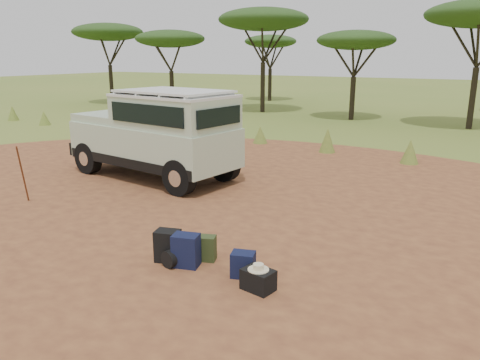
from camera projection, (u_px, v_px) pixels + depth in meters
The scene contains 13 objects.
ground at pixel (183, 224), 9.93m from camera, with size 140.00×140.00×0.00m, color olive.
dirt_clearing at pixel (183, 224), 9.93m from camera, with size 23.00×23.00×0.01m, color #9C5E33.
grass_fringe at pixel (329, 142), 17.02m from camera, with size 36.60×1.60×0.90m.
acacia_treeline at pixel (416, 28), 24.86m from camera, with size 46.70×13.20×6.26m.
safari_vehicle at pixel (157, 136), 13.38m from camera, with size 5.50×2.74×2.57m.
walking_staff at pixel (23, 175), 11.07m from camera, with size 0.04×0.04×1.58m, color brown.
backpack_black at pixel (168, 246), 8.09m from camera, with size 0.41×0.30×0.56m, color black.
backpack_navy at pixel (186, 251), 7.89m from camera, with size 0.44×0.31×0.57m, color #13163D.
backpack_olive at pixel (206, 248), 8.13m from camera, with size 0.33×0.23×0.45m, color #31411E.
duffel_navy at pixel (243, 265), 7.53m from camera, with size 0.37×0.28×0.42m, color #13163D.
hard_case at pixel (258, 280), 7.11m from camera, with size 0.47×0.34×0.34m, color black.
stuff_sack at pixel (174, 258), 7.93m from camera, with size 0.31×0.31×0.31m, color black.
safari_hat at pixel (258, 268), 7.05m from camera, with size 0.33×0.33×0.10m.
Camera 1 is at (5.74, -7.48, 3.47)m, focal length 35.00 mm.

